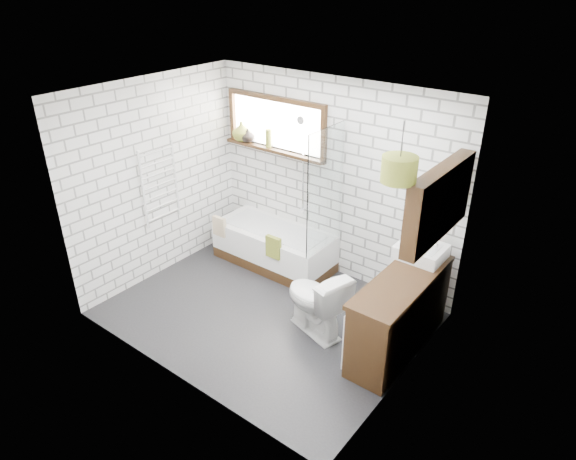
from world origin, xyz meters
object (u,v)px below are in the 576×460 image
Objects in this scene: vanity at (400,314)px; toilet at (315,300)px; bathtub at (274,246)px; basin at (421,251)px; pendant at (399,169)px.

toilet is (-0.85, -0.29, -0.03)m from vanity.
basin reaches higher than bathtub.
pendant is at bearing -86.80° from basin.
toilet is at bearing -33.96° from bathtub.
pendant reaches higher than toilet.
bathtub is 2.92m from pendant.
bathtub is 1.09× the size of vanity.
toilet is (-0.79, -0.79, -0.52)m from basin.
toilet is (1.25, -0.84, 0.14)m from bathtub.
toilet is at bearing -160.93° from vanity.
bathtub is 3.34× the size of basin.
basin is 1.46m from pendant.
bathtub is at bearing 178.68° from basin.
pendant reaches higher than basin.
basin is 0.61× the size of toilet.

